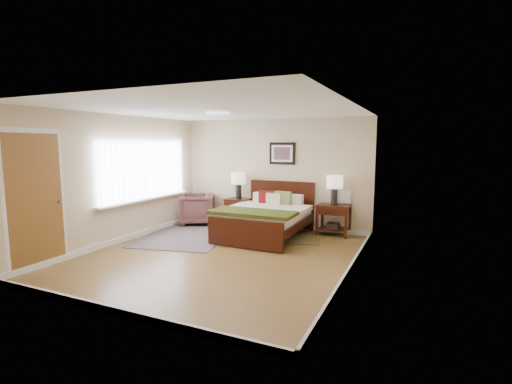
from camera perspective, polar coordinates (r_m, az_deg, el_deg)
floor at (r=6.61m, az=-5.57°, el=-9.67°), size 5.00×5.00×0.00m
back_wall at (r=8.60m, az=2.72°, el=2.83°), size 4.50×0.04×2.50m
front_wall at (r=4.40m, az=-22.35°, el=-2.16°), size 4.50×0.04×2.50m
left_wall at (r=7.73m, az=-20.28°, el=1.86°), size 0.04×5.00×2.50m
right_wall at (r=5.58m, az=14.69°, el=0.08°), size 0.04×5.00×2.50m
ceiling at (r=6.34m, az=-5.86°, el=12.47°), size 4.50×5.00×0.02m
window at (r=8.20m, az=-16.60°, el=3.19°), size 0.11×2.72×1.32m
door at (r=6.62m, az=-30.79°, el=-1.16°), size 0.06×1.00×2.18m
ceil_fixture at (r=6.34m, az=-5.86°, el=12.15°), size 0.44×0.44×0.08m
bed at (r=7.71m, az=1.48°, el=-3.34°), size 1.65×1.99×1.07m
wall_art at (r=8.46m, az=4.05°, el=5.94°), size 0.62×0.05×0.50m
nightstand_left at (r=8.79m, az=-2.76°, el=-1.84°), size 0.54×0.49×0.65m
nightstand_right at (r=8.04m, az=11.85°, el=-3.70°), size 0.67×0.50×0.66m
lamp_left at (r=8.73m, az=-2.72°, el=1.77°), size 0.34×0.34×0.61m
lamp_right at (r=7.96m, az=12.00°, el=1.15°), size 0.34×0.34×0.61m
armchair at (r=9.11m, az=-9.09°, el=-2.60°), size 1.08×1.07×0.73m
rug_persian at (r=8.10m, az=-10.44°, el=-6.50°), size 2.17×2.69×0.01m
rug_navy at (r=7.85m, az=6.89°, el=-6.88°), size 1.08×1.36×0.01m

